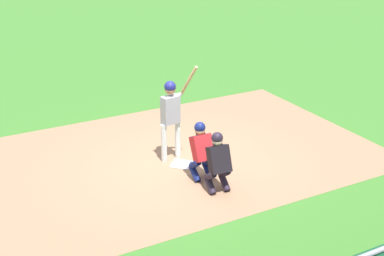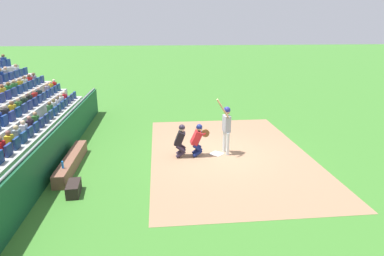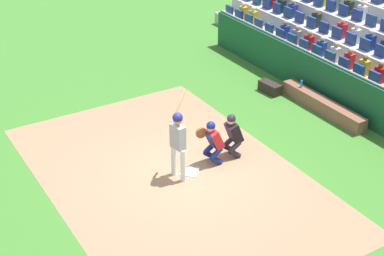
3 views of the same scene
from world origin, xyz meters
name	(u,v)px [view 3 (image 3 of 3)]	position (x,y,z in m)	size (l,w,h in m)	color
ground_plane	(189,172)	(0.00, 0.00, 0.00)	(160.00, 160.00, 0.00)	#387328
infield_dirt_patch	(173,177)	(0.00, 0.50, 0.00)	(9.46, 6.09, 0.01)	#956F51
home_plate_marker	(189,172)	(0.00, 0.00, 0.02)	(0.44, 0.44, 0.02)	white
batter_at_plate	(178,138)	(-0.06, 0.37, 1.18)	(0.70, 0.64, 2.28)	silver
catcher_crouching	(212,139)	(0.09, -0.76, 0.72)	(0.46, 0.71, 1.28)	navy
home_plate_umpire	(233,133)	(0.10, -1.42, 0.71)	(0.49, 0.49, 1.30)	#271D2D
dugout_wall	(355,97)	(0.00, -5.88, 0.69)	(14.66, 0.24, 1.44)	#13492A
dugout_bench	(322,105)	(0.78, -5.33, 0.22)	(3.41, 0.40, 0.44)	brown
water_bottle_on_bench	(301,84)	(1.81, -5.32, 0.56)	(0.07, 0.07, 0.24)	blue
equipment_duffel_bag	(270,88)	(2.74, -4.80, 0.18)	(0.82, 0.36, 0.35)	black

